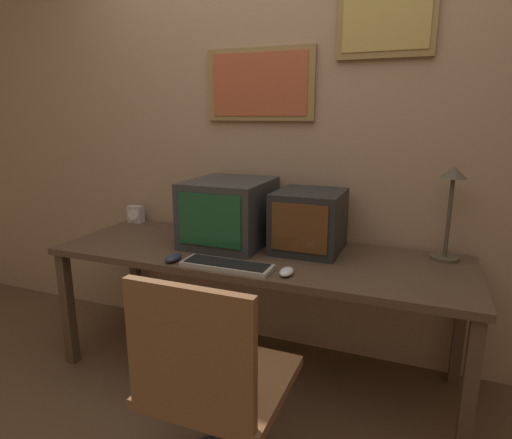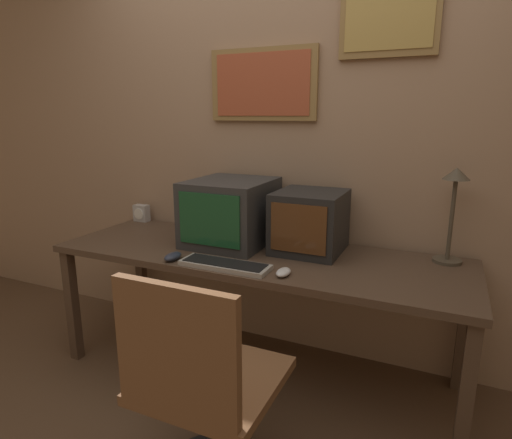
{
  "view_description": "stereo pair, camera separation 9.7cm",
  "coord_description": "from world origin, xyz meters",
  "px_view_note": "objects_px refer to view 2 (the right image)",
  "views": [
    {
      "loc": [
        0.8,
        -1.17,
        1.42
      ],
      "look_at": [
        0.0,
        0.84,
        0.89
      ],
      "focal_mm": 30.0,
      "sensor_mm": 36.0,
      "label": 1
    },
    {
      "loc": [
        0.89,
        -1.14,
        1.42
      ],
      "look_at": [
        0.0,
        0.84,
        0.89
      ],
      "focal_mm": 30.0,
      "sensor_mm": 36.0,
      "label": 2
    }
  ],
  "objects_px": {
    "office_chair": "(205,405)",
    "desk_clock": "(141,213)",
    "keyboard_main": "(225,265)",
    "monitor_right": "(310,222)",
    "desk_lamp": "(454,199)",
    "mouse_near_keyboard": "(283,272)",
    "mouse_far_corner": "(173,256)",
    "monitor_left": "(231,212)"
  },
  "relations": [
    {
      "from": "monitor_right",
      "to": "office_chair",
      "type": "height_order",
      "value": "monitor_right"
    },
    {
      "from": "keyboard_main",
      "to": "desk_clock",
      "type": "height_order",
      "value": "desk_clock"
    },
    {
      "from": "monitor_left",
      "to": "office_chair",
      "type": "height_order",
      "value": "monitor_left"
    },
    {
      "from": "monitor_right",
      "to": "mouse_near_keyboard",
      "type": "bearing_deg",
      "value": -88.99
    },
    {
      "from": "office_chair",
      "to": "keyboard_main",
      "type": "bearing_deg",
      "value": 110.93
    },
    {
      "from": "mouse_near_keyboard",
      "to": "office_chair",
      "type": "bearing_deg",
      "value": -98.09
    },
    {
      "from": "mouse_near_keyboard",
      "to": "monitor_left",
      "type": "bearing_deg",
      "value": 141.53
    },
    {
      "from": "keyboard_main",
      "to": "monitor_right",
      "type": "bearing_deg",
      "value": 55.34
    },
    {
      "from": "mouse_near_keyboard",
      "to": "office_chair",
      "type": "xyz_separation_m",
      "value": [
        -0.08,
        -0.57,
        -0.33
      ]
    },
    {
      "from": "monitor_left",
      "to": "desk_clock",
      "type": "xyz_separation_m",
      "value": [
        -0.8,
        0.2,
        -0.12
      ]
    },
    {
      "from": "desk_clock",
      "to": "mouse_far_corner",
      "type": "bearing_deg",
      "value": -41.39
    },
    {
      "from": "mouse_near_keyboard",
      "to": "office_chair",
      "type": "relative_size",
      "value": 0.11
    },
    {
      "from": "mouse_far_corner",
      "to": "desk_clock",
      "type": "distance_m",
      "value": 0.9
    },
    {
      "from": "keyboard_main",
      "to": "mouse_near_keyboard",
      "type": "height_order",
      "value": "mouse_near_keyboard"
    },
    {
      "from": "keyboard_main",
      "to": "desk_lamp",
      "type": "height_order",
      "value": "desk_lamp"
    },
    {
      "from": "monitor_right",
      "to": "keyboard_main",
      "type": "distance_m",
      "value": 0.53
    },
    {
      "from": "mouse_near_keyboard",
      "to": "desk_lamp",
      "type": "height_order",
      "value": "desk_lamp"
    },
    {
      "from": "keyboard_main",
      "to": "mouse_near_keyboard",
      "type": "relative_size",
      "value": 4.22
    },
    {
      "from": "monitor_right",
      "to": "keyboard_main",
      "type": "height_order",
      "value": "monitor_right"
    },
    {
      "from": "mouse_near_keyboard",
      "to": "mouse_far_corner",
      "type": "xyz_separation_m",
      "value": [
        -0.58,
        -0.03,
        0.0
      ]
    },
    {
      "from": "monitor_left",
      "to": "desk_lamp",
      "type": "relative_size",
      "value": 1.04
    },
    {
      "from": "desk_clock",
      "to": "desk_lamp",
      "type": "bearing_deg",
      "value": -1.69
    },
    {
      "from": "monitor_right",
      "to": "monitor_left",
      "type": "bearing_deg",
      "value": -174.72
    },
    {
      "from": "mouse_far_corner",
      "to": "desk_clock",
      "type": "bearing_deg",
      "value": 138.61
    },
    {
      "from": "desk_clock",
      "to": "monitor_right",
      "type": "bearing_deg",
      "value": -7.28
    },
    {
      "from": "mouse_far_corner",
      "to": "monitor_right",
      "type": "bearing_deg",
      "value": 36.85
    },
    {
      "from": "office_chair",
      "to": "desk_clock",
      "type": "bearing_deg",
      "value": 135.94
    },
    {
      "from": "keyboard_main",
      "to": "monitor_left",
      "type": "bearing_deg",
      "value": 113.35
    },
    {
      "from": "monitor_left",
      "to": "mouse_near_keyboard",
      "type": "bearing_deg",
      "value": -38.47
    },
    {
      "from": "mouse_near_keyboard",
      "to": "mouse_far_corner",
      "type": "distance_m",
      "value": 0.58
    },
    {
      "from": "monitor_left",
      "to": "desk_clock",
      "type": "height_order",
      "value": "monitor_left"
    },
    {
      "from": "desk_lamp",
      "to": "mouse_far_corner",
      "type": "bearing_deg",
      "value": -157.0
    },
    {
      "from": "monitor_right",
      "to": "office_chair",
      "type": "distance_m",
      "value": 1.09
    },
    {
      "from": "keyboard_main",
      "to": "desk_clock",
      "type": "xyz_separation_m",
      "value": [
        -0.96,
        0.58,
        0.04
      ]
    },
    {
      "from": "mouse_near_keyboard",
      "to": "desk_lamp",
      "type": "relative_size",
      "value": 0.22
    },
    {
      "from": "keyboard_main",
      "to": "desk_clock",
      "type": "distance_m",
      "value": 1.12
    },
    {
      "from": "desk_lamp",
      "to": "office_chair",
      "type": "distance_m",
      "value": 1.46
    },
    {
      "from": "monitor_right",
      "to": "keyboard_main",
      "type": "relative_size",
      "value": 0.86
    },
    {
      "from": "monitor_right",
      "to": "desk_lamp",
      "type": "distance_m",
      "value": 0.71
    },
    {
      "from": "desk_lamp",
      "to": "office_chair",
      "type": "xyz_separation_m",
      "value": [
        -0.76,
        -1.08,
        -0.63
      ]
    },
    {
      "from": "mouse_near_keyboard",
      "to": "mouse_far_corner",
      "type": "height_order",
      "value": "mouse_far_corner"
    },
    {
      "from": "keyboard_main",
      "to": "mouse_far_corner",
      "type": "height_order",
      "value": "mouse_far_corner"
    }
  ]
}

